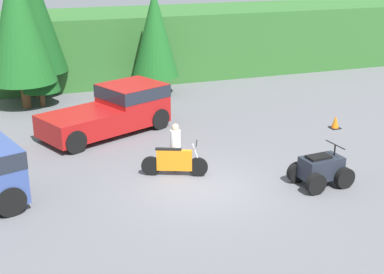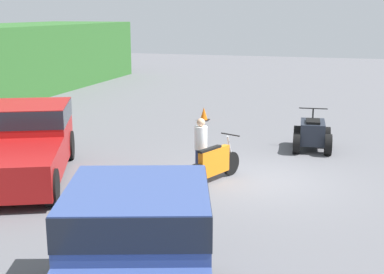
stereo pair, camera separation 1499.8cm
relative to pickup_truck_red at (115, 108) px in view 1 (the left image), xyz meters
name	(u,v)px [view 1 (the left image)]	position (x,y,z in m)	size (l,w,h in m)	color
ground_plane	(200,188)	(1.35, -6.29, -0.97)	(80.00, 80.00, 0.00)	#5B5B60
hillside_backdrop	(103,46)	(1.35, 9.71, 0.87)	(44.00, 6.00, 3.68)	#2D6028
tree_left	(18,20)	(-3.26, 4.80, 3.08)	(3.03, 3.03, 6.89)	brown
tree_mid_left	(30,10)	(-2.59, 6.66, 3.29)	(3.19, 3.19, 7.25)	brown
tree_mid_right	(38,56)	(-2.53, 4.82, 1.43)	(1.80, 1.80, 4.08)	brown
tree_right	(155,33)	(3.16, 5.11, 2.15)	(2.34, 2.34, 5.31)	brown
pickup_truck_red	(115,108)	(0.00, 0.00, 0.00)	(5.60, 4.05, 1.84)	maroon
dirt_bike	(175,162)	(0.87, -5.12, -0.49)	(2.07, 1.04, 1.17)	black
quad_atv	(321,170)	(5.01, -7.36, -0.46)	(1.86, 1.35, 1.31)	black
rider_person	(175,145)	(1.04, -4.70, -0.07)	(0.47, 0.47, 1.66)	navy
traffic_cone	(335,122)	(8.69, -2.70, -0.72)	(0.42, 0.42, 0.55)	black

